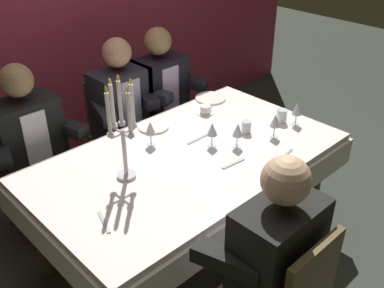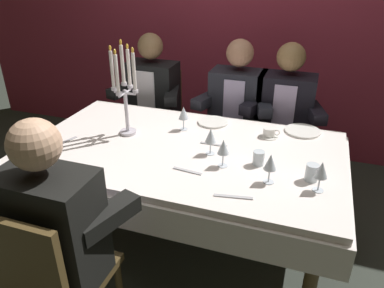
{
  "view_description": "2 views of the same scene",
  "coord_description": "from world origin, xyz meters",
  "px_view_note": "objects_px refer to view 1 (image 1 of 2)",
  "views": [
    {
      "loc": [
        -1.58,
        -1.69,
        2.18
      ],
      "look_at": [
        0.04,
        0.01,
        0.79
      ],
      "focal_mm": 41.82,
      "sensor_mm": 36.0,
      "label": 1
    },
    {
      "loc": [
        0.7,
        -1.88,
        1.78
      ],
      "look_at": [
        0.08,
        -0.07,
        0.81
      ],
      "focal_mm": 34.49,
      "sensor_mm": 36.0,
      "label": 2
    }
  ],
  "objects_px": {
    "seated_diner_0": "(28,137)",
    "candelabra": "(123,131)",
    "water_tumbler_0": "(246,127)",
    "seated_diner_3": "(159,89)",
    "wine_glass_1": "(238,131)",
    "coffee_cup_0": "(205,110)",
    "wine_glass_0": "(150,129)",
    "seated_diner_1": "(278,254)",
    "seated_diner_2": "(121,103)",
    "wine_glass_3": "(212,130)",
    "dining_table": "(188,171)",
    "wine_glass_4": "(275,121)",
    "water_tumbler_1": "(282,116)",
    "dinner_plate_0": "(153,126)",
    "dinner_plate_1": "(211,98)",
    "wine_glass_2": "(297,109)"
  },
  "relations": [
    {
      "from": "wine_glass_3",
      "to": "coffee_cup_0",
      "type": "xyz_separation_m",
      "value": [
        0.29,
        0.35,
        -0.09
      ]
    },
    {
      "from": "dinner_plate_1",
      "to": "seated_diner_2",
      "type": "bearing_deg",
      "value": 142.2
    },
    {
      "from": "dinner_plate_0",
      "to": "seated_diner_3",
      "type": "relative_size",
      "value": 0.17
    },
    {
      "from": "coffee_cup_0",
      "to": "seated_diner_1",
      "type": "height_order",
      "value": "seated_diner_1"
    },
    {
      "from": "dining_table",
      "to": "wine_glass_0",
      "type": "bearing_deg",
      "value": 109.78
    },
    {
      "from": "dining_table",
      "to": "water_tumbler_0",
      "type": "height_order",
      "value": "water_tumbler_0"
    },
    {
      "from": "seated_diner_0",
      "to": "candelabra",
      "type": "bearing_deg",
      "value": -76.72
    },
    {
      "from": "dining_table",
      "to": "seated_diner_0",
      "type": "bearing_deg",
      "value": 124.39
    },
    {
      "from": "seated_diner_0",
      "to": "seated_diner_2",
      "type": "height_order",
      "value": "same"
    },
    {
      "from": "dining_table",
      "to": "wine_glass_0",
      "type": "xyz_separation_m",
      "value": [
        -0.09,
        0.25,
        0.24
      ]
    },
    {
      "from": "dining_table",
      "to": "wine_glass_1",
      "type": "distance_m",
      "value": 0.39
    },
    {
      "from": "dinner_plate_1",
      "to": "wine_glass_2",
      "type": "relative_size",
      "value": 1.42
    },
    {
      "from": "wine_glass_2",
      "to": "seated_diner_0",
      "type": "height_order",
      "value": "seated_diner_0"
    },
    {
      "from": "candelabra",
      "to": "dinner_plate_1",
      "type": "relative_size",
      "value": 2.63
    },
    {
      "from": "seated_diner_1",
      "to": "wine_glass_4",
      "type": "bearing_deg",
      "value": 38.33
    },
    {
      "from": "dinner_plate_0",
      "to": "dinner_plate_1",
      "type": "xyz_separation_m",
      "value": [
        0.61,
        0.05,
        0.0
      ]
    },
    {
      "from": "dinner_plate_1",
      "to": "candelabra",
      "type": "bearing_deg",
      "value": -159.87
    },
    {
      "from": "dinner_plate_0",
      "to": "wine_glass_1",
      "type": "xyz_separation_m",
      "value": [
        0.22,
        -0.56,
        0.11
      ]
    },
    {
      "from": "dining_table",
      "to": "seated_diner_2",
      "type": "height_order",
      "value": "seated_diner_2"
    },
    {
      "from": "dining_table",
      "to": "wine_glass_4",
      "type": "distance_m",
      "value": 0.64
    },
    {
      "from": "coffee_cup_0",
      "to": "wine_glass_3",
      "type": "bearing_deg",
      "value": -130.05
    },
    {
      "from": "wine_glass_2",
      "to": "seated_diner_2",
      "type": "distance_m",
      "value": 1.3
    },
    {
      "from": "wine_glass_3",
      "to": "wine_glass_1",
      "type": "bearing_deg",
      "value": -47.48
    },
    {
      "from": "dining_table",
      "to": "water_tumbler_1",
      "type": "relative_size",
      "value": 20.75
    },
    {
      "from": "wine_glass_3",
      "to": "water_tumbler_1",
      "type": "height_order",
      "value": "wine_glass_3"
    },
    {
      "from": "wine_glass_4",
      "to": "seated_diner_2",
      "type": "distance_m",
      "value": 1.19
    },
    {
      "from": "wine_glass_4",
      "to": "seated_diner_1",
      "type": "distance_m",
      "value": 1.07
    },
    {
      "from": "water_tumbler_1",
      "to": "wine_glass_3",
      "type": "bearing_deg",
      "value": 169.35
    },
    {
      "from": "coffee_cup_0",
      "to": "seated_diner_3",
      "type": "relative_size",
      "value": 0.11
    },
    {
      "from": "candelabra",
      "to": "coffee_cup_0",
      "type": "height_order",
      "value": "candelabra"
    },
    {
      "from": "wine_glass_0",
      "to": "seated_diner_1",
      "type": "relative_size",
      "value": 0.13
    },
    {
      "from": "wine_glass_1",
      "to": "coffee_cup_0",
      "type": "relative_size",
      "value": 1.24
    },
    {
      "from": "dinner_plate_0",
      "to": "water_tumbler_0",
      "type": "bearing_deg",
      "value": -49.98
    },
    {
      "from": "wine_glass_1",
      "to": "dinner_plate_0",
      "type": "bearing_deg",
      "value": 111.22
    },
    {
      "from": "wine_glass_0",
      "to": "wine_glass_4",
      "type": "xyz_separation_m",
      "value": [
        0.64,
        -0.47,
        -0.0
      ]
    },
    {
      "from": "water_tumbler_0",
      "to": "seated_diner_3",
      "type": "height_order",
      "value": "seated_diner_3"
    },
    {
      "from": "seated_diner_0",
      "to": "wine_glass_4",
      "type": "bearing_deg",
      "value": -43.8
    },
    {
      "from": "wine_glass_4",
      "to": "seated_diner_1",
      "type": "xyz_separation_m",
      "value": [
        -0.84,
        -0.66,
        -0.12
      ]
    },
    {
      "from": "candelabra",
      "to": "wine_glass_0",
      "type": "relative_size",
      "value": 3.73
    },
    {
      "from": "wine_glass_0",
      "to": "seated_diner_0",
      "type": "distance_m",
      "value": 0.83
    },
    {
      "from": "dining_table",
      "to": "dinner_plate_0",
      "type": "xyz_separation_m",
      "value": [
        0.07,
        0.42,
        0.13
      ]
    },
    {
      "from": "dinner_plate_1",
      "to": "water_tumbler_0",
      "type": "bearing_deg",
      "value": -111.25
    },
    {
      "from": "seated_diner_2",
      "to": "seated_diner_3",
      "type": "bearing_deg",
      "value": 0.0
    },
    {
      "from": "dinner_plate_1",
      "to": "wine_glass_1",
      "type": "relative_size",
      "value": 1.42
    },
    {
      "from": "wine_glass_0",
      "to": "wine_glass_1",
      "type": "distance_m",
      "value": 0.54
    },
    {
      "from": "water_tumbler_0",
      "to": "seated_diner_3",
      "type": "xyz_separation_m",
      "value": [
        0.05,
        0.95,
        -0.05
      ]
    },
    {
      "from": "coffee_cup_0",
      "to": "seated_diner_1",
      "type": "relative_size",
      "value": 0.11
    },
    {
      "from": "wine_glass_2",
      "to": "wine_glass_4",
      "type": "relative_size",
      "value": 1.0
    },
    {
      "from": "candelabra",
      "to": "wine_glass_4",
      "type": "bearing_deg",
      "value": -16.93
    },
    {
      "from": "water_tumbler_0",
      "to": "water_tumbler_1",
      "type": "relative_size",
      "value": 0.88
    }
  ]
}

